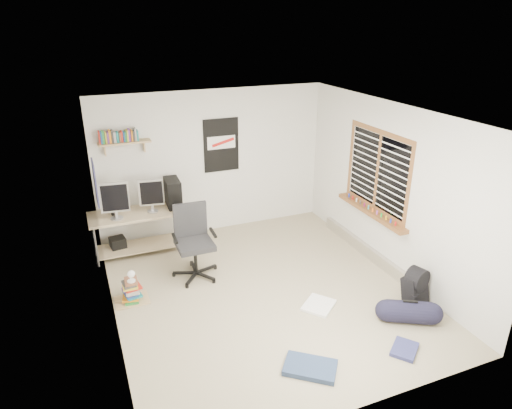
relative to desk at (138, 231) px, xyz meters
name	(u,v)px	position (x,y,z in m)	size (l,w,h in m)	color
floor	(264,292)	(1.43, -1.87, -0.37)	(4.00, 4.50, 0.01)	gray
ceiling	(265,114)	(1.43, -1.87, 2.14)	(4.00, 4.50, 0.01)	white
back_wall	(213,163)	(1.43, 0.38, 0.89)	(4.00, 0.01, 2.50)	silver
left_wall	(104,236)	(-0.58, -1.87, 0.89)	(0.01, 4.50, 2.50)	silver
right_wall	(391,190)	(3.43, -1.87, 0.89)	(0.01, 4.50, 2.50)	silver
desk	(138,231)	(0.00, 0.00, 0.00)	(1.46, 0.64, 0.67)	tan
monitor_left	(115,207)	(-0.30, -0.14, 0.54)	(0.43, 0.11, 0.47)	#9B9B9F
monitor_right	(152,202)	(0.26, -0.07, 0.51)	(0.38, 0.10, 0.42)	#A2A1A6
pc_tower	(173,194)	(0.63, 0.05, 0.55)	(0.22, 0.47, 0.49)	black
keyboard	(139,212)	(0.05, 0.04, 0.31)	(0.38, 0.13, 0.02)	black
speaker_left	(114,211)	(-0.32, 0.06, 0.38)	(0.08, 0.08, 0.17)	black
speaker_right	(178,209)	(0.63, -0.26, 0.40)	(0.10, 0.10, 0.19)	black
office_chair	(195,247)	(0.66, -1.10, 0.13)	(0.72, 0.72, 1.10)	#252527
wall_shelf	(124,142)	(-0.02, 0.27, 1.42)	(0.80, 0.22, 0.24)	tan
poster_back_wall	(221,145)	(1.58, 0.36, 1.19)	(0.62, 0.03, 0.92)	black
poster_left_wall	(95,183)	(-0.56, -0.67, 1.14)	(0.02, 0.42, 0.60)	navy
window	(377,171)	(3.38, -1.57, 1.08)	(0.10, 1.50, 1.26)	brown
baseboard_heater	(368,252)	(3.38, -1.57, -0.28)	(0.08, 2.50, 0.18)	#B7B2A8
backpack	(415,291)	(3.18, -2.90, -0.16)	(0.33, 0.27, 0.44)	black
duffel_bag	(409,312)	(2.86, -3.18, -0.22)	(0.29, 0.29, 0.56)	black
tshirt	(319,305)	(1.97, -2.47, -0.34)	(0.42, 0.36, 0.04)	white
jeans_a	(310,368)	(1.30, -3.47, -0.33)	(0.57, 0.36, 0.06)	navy
jeans_b	(405,349)	(2.45, -3.62, -0.34)	(0.35, 0.26, 0.04)	navy
book_stack	(131,291)	(-0.32, -1.39, -0.21)	(0.47, 0.39, 0.32)	brown
desk_lamp	(131,277)	(-0.30, -1.41, 0.02)	(0.11, 0.18, 0.18)	white
subwoofer	(118,245)	(-0.32, 0.08, -0.22)	(0.24, 0.24, 0.26)	black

